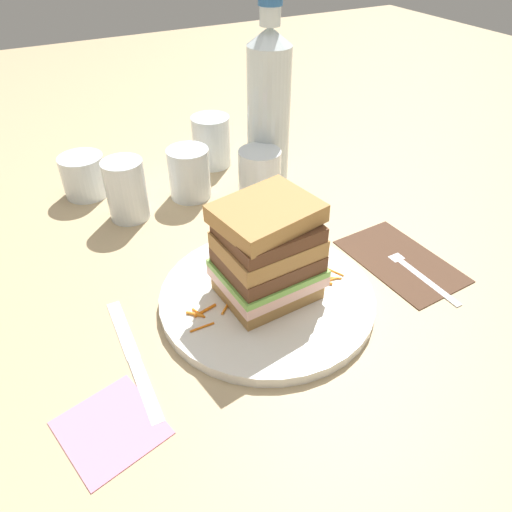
% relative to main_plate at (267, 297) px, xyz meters
% --- Properties ---
extents(ground_plane, '(3.00, 3.00, 0.00)m').
position_rel_main_plate_xyz_m(ground_plane, '(0.00, 0.01, -0.01)').
color(ground_plane, tan).
extents(main_plate, '(0.28, 0.28, 0.01)m').
position_rel_main_plate_xyz_m(main_plate, '(0.00, 0.00, 0.00)').
color(main_plate, white).
rests_on(main_plate, ground_plane).
extents(sandwich, '(0.13, 0.12, 0.13)m').
position_rel_main_plate_xyz_m(sandwich, '(-0.00, 0.00, 0.07)').
color(sandwich, '#A87A42').
rests_on(sandwich, main_plate).
extents(carrot_shred_0, '(0.03, 0.01, 0.00)m').
position_rel_main_plate_xyz_m(carrot_shred_0, '(-0.08, 0.01, 0.01)').
color(carrot_shred_0, orange).
rests_on(carrot_shred_0, main_plate).
extents(carrot_shred_1, '(0.02, 0.02, 0.00)m').
position_rel_main_plate_xyz_m(carrot_shred_1, '(-0.06, -0.00, 0.01)').
color(carrot_shred_1, orange).
rests_on(carrot_shred_1, main_plate).
extents(carrot_shred_2, '(0.02, 0.02, 0.00)m').
position_rel_main_plate_xyz_m(carrot_shred_2, '(-0.10, 0.00, 0.01)').
color(carrot_shred_2, orange).
rests_on(carrot_shred_2, main_plate).
extents(carrot_shred_3, '(0.03, 0.00, 0.00)m').
position_rel_main_plate_xyz_m(carrot_shred_3, '(-0.10, -0.02, 0.01)').
color(carrot_shred_3, orange).
rests_on(carrot_shred_3, main_plate).
extents(carrot_shred_4, '(0.01, 0.02, 0.00)m').
position_rel_main_plate_xyz_m(carrot_shred_4, '(-0.09, 0.01, 0.01)').
color(carrot_shred_4, orange).
rests_on(carrot_shred_4, main_plate).
extents(carrot_shred_5, '(0.02, 0.01, 0.00)m').
position_rel_main_plate_xyz_m(carrot_shred_5, '(0.08, 0.01, 0.01)').
color(carrot_shred_5, orange).
rests_on(carrot_shred_5, main_plate).
extents(carrot_shred_6, '(0.03, 0.01, 0.00)m').
position_rel_main_plate_xyz_m(carrot_shred_6, '(0.07, 0.00, 0.01)').
color(carrot_shred_6, orange).
rests_on(carrot_shred_6, main_plate).
extents(carrot_shred_7, '(0.02, 0.01, 0.00)m').
position_rel_main_plate_xyz_m(carrot_shred_7, '(0.06, 0.00, 0.01)').
color(carrot_shred_7, orange).
rests_on(carrot_shred_7, main_plate).
extents(carrot_shred_8, '(0.02, 0.03, 0.00)m').
position_rel_main_plate_xyz_m(carrot_shred_8, '(0.07, -0.02, 0.01)').
color(carrot_shred_8, orange).
rests_on(carrot_shred_8, main_plate).
extents(carrot_shred_9, '(0.03, 0.01, 0.00)m').
position_rel_main_plate_xyz_m(carrot_shred_9, '(0.08, -0.02, 0.01)').
color(carrot_shred_9, orange).
rests_on(carrot_shred_9, main_plate).
extents(carrot_shred_10, '(0.02, 0.03, 0.00)m').
position_rel_main_plate_xyz_m(carrot_shred_10, '(0.08, -0.01, 0.01)').
color(carrot_shred_10, orange).
rests_on(carrot_shred_10, main_plate).
extents(carrot_shred_11, '(0.03, 0.01, 0.00)m').
position_rel_main_plate_xyz_m(carrot_shred_11, '(0.09, 0.02, 0.01)').
color(carrot_shred_11, orange).
rests_on(carrot_shred_11, main_plate).
extents(carrot_shred_12, '(0.02, 0.03, 0.00)m').
position_rel_main_plate_xyz_m(carrot_shred_12, '(0.10, -0.00, 0.01)').
color(carrot_shred_12, orange).
rests_on(carrot_shred_12, main_plate).
extents(carrot_shred_13, '(0.02, 0.02, 0.00)m').
position_rel_main_plate_xyz_m(carrot_shred_13, '(0.09, -0.02, 0.01)').
color(carrot_shred_13, orange).
rests_on(carrot_shred_13, main_plate).
extents(napkin_dark, '(0.12, 0.18, 0.00)m').
position_rel_main_plate_xyz_m(napkin_dark, '(0.21, -0.02, -0.01)').
color(napkin_dark, '#4C3323').
rests_on(napkin_dark, ground_plane).
extents(fork, '(0.02, 0.17, 0.00)m').
position_rel_main_plate_xyz_m(fork, '(0.21, -0.04, -0.00)').
color(fork, silver).
rests_on(fork, napkin_dark).
extents(knife, '(0.02, 0.20, 0.00)m').
position_rel_main_plate_xyz_m(knife, '(-0.18, -0.02, -0.01)').
color(knife, silver).
rests_on(knife, ground_plane).
extents(juice_glass, '(0.07, 0.07, 0.09)m').
position_rel_main_plate_xyz_m(juice_glass, '(0.11, 0.23, 0.03)').
color(juice_glass, white).
rests_on(juice_glass, ground_plane).
extents(water_bottle, '(0.07, 0.07, 0.31)m').
position_rel_main_plate_xyz_m(water_bottle, '(0.16, 0.28, 0.13)').
color(water_bottle, silver).
rests_on(water_bottle, ground_plane).
extents(empty_tumbler_0, '(0.08, 0.08, 0.07)m').
position_rel_main_plate_xyz_m(empty_tumbler_0, '(-0.14, 0.39, 0.03)').
color(empty_tumbler_0, silver).
rests_on(empty_tumbler_0, ground_plane).
extents(empty_tumbler_1, '(0.07, 0.07, 0.10)m').
position_rel_main_plate_xyz_m(empty_tumbler_1, '(0.10, 0.40, 0.04)').
color(empty_tumbler_1, silver).
rests_on(empty_tumbler_1, ground_plane).
extents(empty_tumbler_2, '(0.06, 0.06, 0.10)m').
position_rel_main_plate_xyz_m(empty_tumbler_2, '(-0.10, 0.29, 0.04)').
color(empty_tumbler_2, silver).
rests_on(empty_tumbler_2, ground_plane).
extents(empty_tumbler_3, '(0.07, 0.07, 0.09)m').
position_rel_main_plate_xyz_m(empty_tumbler_3, '(0.02, 0.30, 0.04)').
color(empty_tumbler_3, silver).
rests_on(empty_tumbler_3, ground_plane).
extents(napkin_pink, '(0.11, 0.12, 0.00)m').
position_rel_main_plate_xyz_m(napkin_pink, '(-0.23, -0.09, -0.01)').
color(napkin_pink, pink).
rests_on(napkin_pink, ground_plane).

